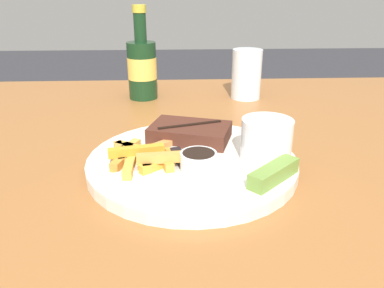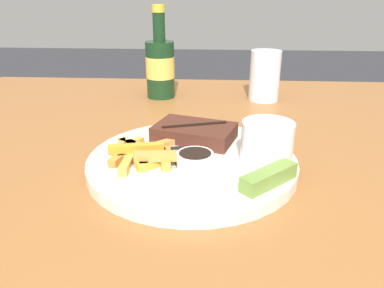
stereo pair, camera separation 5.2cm
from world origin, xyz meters
name	(u,v)px [view 1 (the left image)]	position (x,y,z in m)	size (l,w,h in m)	color
dining_table	(192,218)	(0.00, 0.00, 0.68)	(1.16, 1.10, 0.76)	#935B2D
dinner_plate	(192,163)	(0.00, 0.00, 0.77)	(0.30, 0.30, 0.02)	silver
steak_portion	(187,132)	(0.00, 0.07, 0.79)	(0.14, 0.11, 0.03)	#472319
fries_pile	(142,155)	(-0.07, -0.01, 0.79)	(0.11, 0.12, 0.02)	#C48638
coleslaw_cup	(267,137)	(0.10, -0.01, 0.81)	(0.07, 0.07, 0.06)	white
dipping_sauce_cup	(199,161)	(0.01, -0.04, 0.79)	(0.05, 0.05, 0.03)	silver
pickle_spear	(274,173)	(0.10, -0.07, 0.79)	(0.08, 0.07, 0.02)	olive
fork_utensil	(142,169)	(-0.07, -0.04, 0.78)	(0.12, 0.08, 0.00)	#B7B7BC
knife_utensil	(172,148)	(-0.03, 0.03, 0.78)	(0.06, 0.16, 0.01)	#B7B7BC
beer_bottle	(142,67)	(-0.10, 0.37, 0.84)	(0.07, 0.07, 0.21)	#143319
drinking_glass	(246,74)	(0.14, 0.36, 0.82)	(0.07, 0.07, 0.11)	silver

